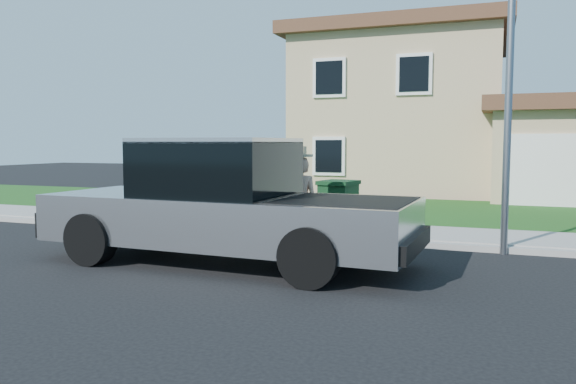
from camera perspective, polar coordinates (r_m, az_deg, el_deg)
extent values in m
plane|color=black|center=(9.60, -4.09, -7.69)|extent=(80.00, 80.00, 0.00)
cube|color=gray|center=(11.95, 6.11, -4.88)|extent=(40.00, 0.20, 0.12)
cube|color=gray|center=(13.01, 7.30, -4.02)|extent=(40.00, 2.00, 0.15)
cube|color=#144617|center=(17.38, 10.65, -1.88)|extent=(40.00, 7.00, 0.10)
cube|color=tan|center=(25.84, 11.77, 7.32)|extent=(8.00, 9.00, 6.40)
cube|color=tan|center=(22.68, 27.00, 3.18)|extent=(5.50, 6.00, 3.20)
cube|color=#4C2D1E|center=(26.20, 11.90, 14.77)|extent=(8.80, 9.80, 0.50)
cube|color=#4C2D1E|center=(22.71, 27.18, 7.72)|extent=(6.20, 6.80, 0.50)
cube|color=white|center=(21.98, 4.22, 11.50)|extent=(1.30, 0.10, 1.50)
cube|color=white|center=(21.31, 12.68, 11.60)|extent=(1.30, 0.10, 1.50)
cube|color=black|center=(21.84, 4.16, 3.66)|extent=(1.30, 0.10, 1.50)
cylinder|color=black|center=(10.29, -19.41, -4.53)|extent=(0.92, 0.38, 0.91)
cylinder|color=black|center=(11.90, -12.67, -3.10)|extent=(0.92, 0.38, 0.91)
cylinder|color=black|center=(8.19, 2.19, -6.64)|extent=(0.92, 0.38, 0.91)
cylinder|color=black|center=(10.14, 6.32, -4.40)|extent=(0.92, 0.38, 0.91)
cube|color=#AAACB1|center=(9.87, -6.23, -2.73)|extent=(6.55, 2.52, 0.82)
cube|color=black|center=(9.87, -7.14, 2.29)|extent=(2.46, 2.20, 0.96)
cube|color=#AAACB1|center=(9.86, -7.17, 5.19)|extent=(2.46, 2.20, 0.09)
cube|color=black|center=(8.99, 5.88, -1.01)|extent=(2.12, 2.01, 0.07)
cube|color=black|center=(11.80, -20.27, -2.52)|extent=(0.22, 2.16, 0.45)
cube|color=black|center=(8.82, 12.81, -5.17)|extent=(0.22, 2.16, 0.28)
cube|color=black|center=(11.39, -8.05, 2.06)|extent=(0.15, 0.25, 0.20)
imported|color=tan|center=(10.84, 1.24, -1.23)|extent=(0.77, 0.61, 1.86)
cylinder|color=tan|center=(10.78, 1.25, 3.81)|extent=(0.50, 0.50, 0.05)
cylinder|color=tan|center=(10.78, 1.25, 4.20)|extent=(0.25, 0.25, 0.17)
cube|color=black|center=(12.12, 5.13, -1.75)|extent=(0.76, 0.85, 1.07)
cube|color=black|center=(12.07, 5.15, 0.96)|extent=(0.83, 0.92, 0.09)
cylinder|color=slate|center=(11.30, 21.49, 8.39)|extent=(0.14, 0.14, 5.68)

